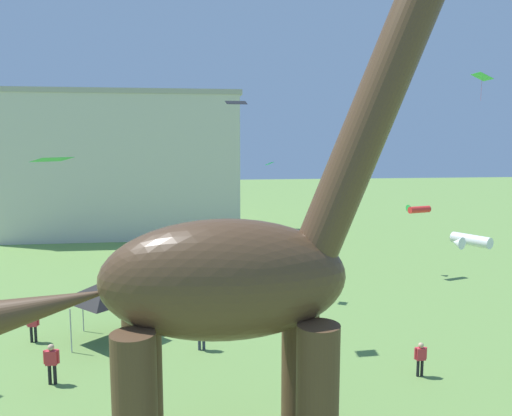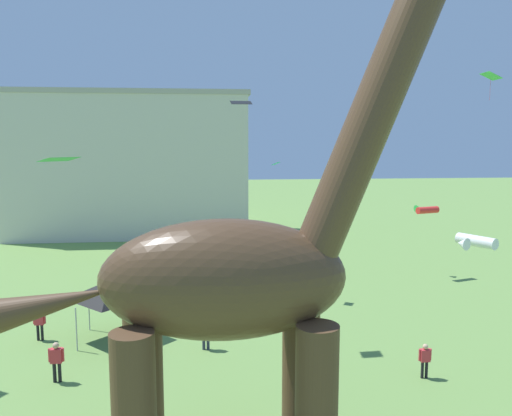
# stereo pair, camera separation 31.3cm
# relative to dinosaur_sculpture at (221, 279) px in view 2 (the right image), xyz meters

# --- Properties ---
(dinosaur_sculpture) EXTENTS (15.87, 3.36, 16.59)m
(dinosaur_sculpture) POSITION_rel_dinosaur_sculpture_xyz_m (0.00, 0.00, 0.00)
(dinosaur_sculpture) COLOR #513823
(dinosaur_sculpture) RESTS_ON ground_plane
(person_far_spectator) EXTENTS (0.55, 0.24, 1.47)m
(person_far_spectator) POSITION_rel_dinosaur_sculpture_xyz_m (8.59, 5.62, -5.11)
(person_far_spectator) COLOR black
(person_far_spectator) RESTS_ON ground_plane
(person_watching_child) EXTENTS (0.63, 0.28, 1.69)m
(person_watching_child) POSITION_rel_dinosaur_sculpture_xyz_m (-6.49, 6.84, -4.98)
(person_watching_child) COLOR black
(person_watching_child) RESTS_ON ground_plane
(person_near_flyer) EXTENTS (0.64, 0.28, 1.70)m
(person_near_flyer) POSITION_rel_dinosaur_sculpture_xyz_m (-0.42, 9.52, -4.97)
(person_near_flyer) COLOR #2D3347
(person_near_flyer) RESTS_ON ground_plane
(person_vendor_side) EXTENTS (0.61, 0.27, 1.63)m
(person_vendor_side) POSITION_rel_dinosaur_sculpture_xyz_m (-8.57, 11.52, -5.01)
(person_vendor_side) COLOR black
(person_vendor_side) RESTS_ON ground_plane
(festival_canopy_tent) EXTENTS (3.15, 3.15, 3.00)m
(festival_canopy_tent) POSITION_rel_dinosaur_sculpture_xyz_m (-5.09, 11.34, -3.45)
(festival_canopy_tent) COLOR #B2B2B7
(festival_canopy_tent) RESTS_ON ground_plane
(kite_mid_left) EXTENTS (0.67, 0.75, 0.20)m
(kite_mid_left) POSITION_rel_dinosaur_sculpture_xyz_m (4.04, 17.50, 2.42)
(kite_mid_left) COLOR #19B2B7
(kite_far_right) EXTENTS (0.98, 1.36, 1.72)m
(kite_far_right) POSITION_rel_dinosaur_sculpture_xyz_m (17.56, 17.30, 7.82)
(kite_far_right) COLOR green
(kite_mid_center) EXTENTS (1.04, 0.79, 0.21)m
(kite_mid_center) POSITION_rel_dinosaur_sculpture_xyz_m (1.40, 10.96, 5.61)
(kite_mid_center) COLOR black
(kite_high_left) EXTENTS (1.67, 1.65, 0.48)m
(kite_high_left) POSITION_rel_dinosaur_sculpture_xyz_m (10.02, 4.91, -0.12)
(kite_high_left) COLOR white
(kite_apex) EXTENTS (1.81, 1.71, 0.51)m
(kite_apex) POSITION_rel_dinosaur_sculpture_xyz_m (15.48, 21.26, -1.11)
(kite_apex) COLOR red
(kite_drifting) EXTENTS (2.20, 2.19, 0.25)m
(kite_drifting) POSITION_rel_dinosaur_sculpture_xyz_m (-7.78, 13.45, 2.86)
(kite_drifting) COLOR green
(background_building_block) EXTENTS (24.47, 9.04, 14.80)m
(background_building_block) POSITION_rel_dinosaur_sculpture_xyz_m (-7.93, 41.14, 1.41)
(background_building_block) COLOR beige
(background_building_block) RESTS_ON ground_plane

